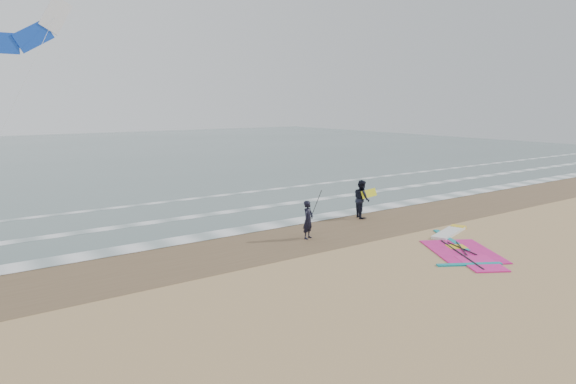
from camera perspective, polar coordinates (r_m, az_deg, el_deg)
ground at (r=17.80m, az=12.30°, el=-8.94°), size 120.00×120.00×0.00m
sea_water at (r=60.79m, az=-23.46°, el=3.77°), size 120.00×80.00×0.02m
wet_sand_band at (r=22.07m, az=0.67°, el=-4.99°), size 120.00×5.00×0.01m
foam_waterline at (r=25.68m, az=-5.20°, el=-2.83°), size 120.00×9.15×0.02m
windsurf_rig at (r=21.70m, az=18.58°, el=-5.69°), size 5.54×5.25×0.13m
person_standing at (r=21.61m, az=2.25°, el=-3.10°), size 0.70×0.60×1.63m
person_walking at (r=25.74m, az=8.19°, el=-0.77°), size 1.01×1.12×1.90m
held_pole at (r=21.71m, az=2.89°, el=-2.02°), size 0.17×0.86×1.82m
carried_kiteboard at (r=25.90m, az=8.99°, el=-0.15°), size 1.30×0.51×0.39m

